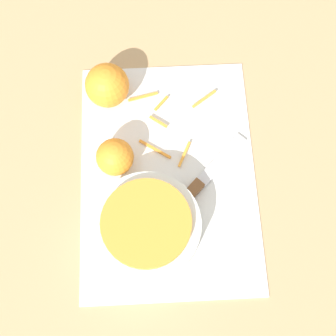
{
  "coord_description": "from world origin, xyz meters",
  "views": [
    {
      "loc": [
        -0.28,
        0.01,
        0.82
      ],
      "look_at": [
        0.0,
        0.0,
        0.04
      ],
      "focal_mm": 50.0,
      "sensor_mm": 36.0,
      "label": 1
    }
  ],
  "objects_px": {
    "orange_left": "(107,85)",
    "orange_right": "(115,157)",
    "bowl_speckled": "(147,227)",
    "knife": "(193,191)"
  },
  "relations": [
    {
      "from": "orange_left",
      "to": "orange_right",
      "type": "height_order",
      "value": "orange_left"
    },
    {
      "from": "knife",
      "to": "orange_left",
      "type": "bearing_deg",
      "value": 80.35
    },
    {
      "from": "orange_left",
      "to": "bowl_speckled",
      "type": "bearing_deg",
      "value": -166.54
    },
    {
      "from": "bowl_speckled",
      "to": "knife",
      "type": "bearing_deg",
      "value": -51.24
    },
    {
      "from": "orange_left",
      "to": "orange_right",
      "type": "distance_m",
      "value": 0.14
    },
    {
      "from": "bowl_speckled",
      "to": "knife",
      "type": "xyz_separation_m",
      "value": [
        0.07,
        -0.08,
        -0.03
      ]
    },
    {
      "from": "bowl_speckled",
      "to": "knife",
      "type": "distance_m",
      "value": 0.11
    },
    {
      "from": "bowl_speckled",
      "to": "knife",
      "type": "relative_size",
      "value": 1.1
    },
    {
      "from": "knife",
      "to": "orange_right",
      "type": "relative_size",
      "value": 2.46
    },
    {
      "from": "orange_right",
      "to": "bowl_speckled",
      "type": "bearing_deg",
      "value": -157.83
    }
  ]
}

